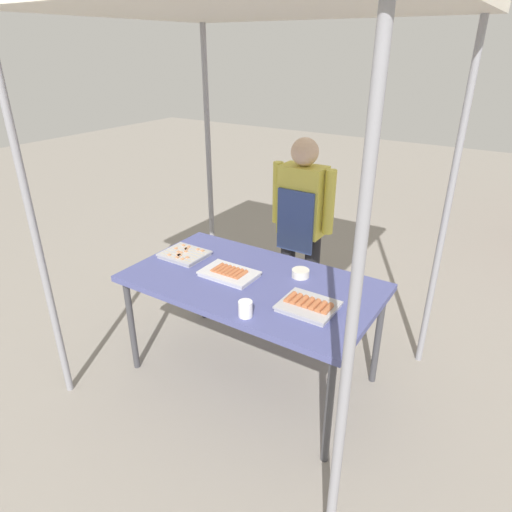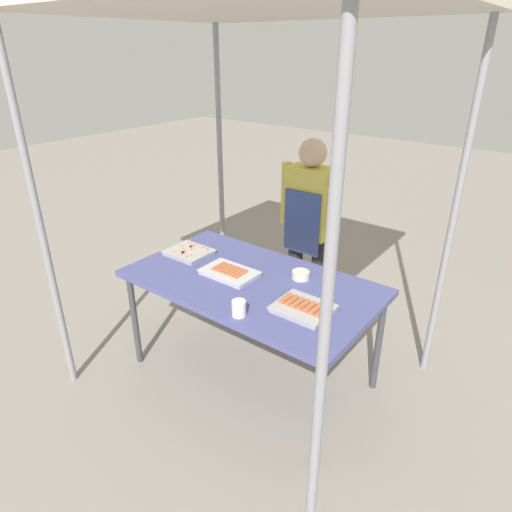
{
  "view_description": "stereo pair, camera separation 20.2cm",
  "coord_description": "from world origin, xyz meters",
  "views": [
    {
      "loc": [
        1.38,
        -2.09,
        2.11
      ],
      "look_at": [
        0.0,
        0.05,
        0.9
      ],
      "focal_mm": 31.33,
      "sensor_mm": 36.0,
      "label": 1
    },
    {
      "loc": [
        1.55,
        -1.98,
        2.11
      ],
      "look_at": [
        0.0,
        0.05,
        0.9
      ],
      "focal_mm": 31.33,
      "sensor_mm": 36.0,
      "label": 2
    }
  ],
  "objects": [
    {
      "name": "tray_pork_links",
      "position": [
        -0.15,
        -0.03,
        0.77
      ],
      "size": [
        0.36,
        0.23,
        0.05
      ],
      "color": "silver",
      "rests_on": "stall_table"
    },
    {
      "name": "stall_canopy",
      "position": [
        0.0,
        0.0,
        2.21
      ],
      "size": [
        2.1,
        1.8,
        2.32
      ],
      "color": "gray",
      "rests_on": "ground"
    },
    {
      "name": "drink_cup_near_edge",
      "position": [
        0.2,
        -0.37,
        0.8
      ],
      "size": [
        0.08,
        0.08,
        0.09
      ],
      "primitive_type": "cylinder",
      "color": "white",
      "rests_on": "stall_table"
    },
    {
      "name": "ground_plane",
      "position": [
        0.0,
        0.0,
        0.0
      ],
      "size": [
        18.0,
        18.0,
        0.0
      ],
      "primitive_type": "plane",
      "color": "gray"
    },
    {
      "name": "stall_table",
      "position": [
        0.0,
        0.0,
        0.7
      ],
      "size": [
        1.6,
        0.9,
        0.75
      ],
      "color": "#4C518C",
      "rests_on": "ground"
    },
    {
      "name": "condiment_bowl",
      "position": [
        0.24,
        0.21,
        0.78
      ],
      "size": [
        0.11,
        0.11,
        0.05
      ],
      "primitive_type": "cylinder",
      "color": "silver",
      "rests_on": "stall_table"
    },
    {
      "name": "tray_meat_skewers",
      "position": [
        -0.59,
        0.03,
        0.77
      ],
      "size": [
        0.3,
        0.26,
        0.04
      ],
      "color": "#ADADB2",
      "rests_on": "stall_table"
    },
    {
      "name": "tray_grilled_sausages",
      "position": [
        0.46,
        -0.11,
        0.77
      ],
      "size": [
        0.31,
        0.27,
        0.06
      ],
      "color": "#ADADB2",
      "rests_on": "stall_table"
    },
    {
      "name": "vendor_woman",
      "position": [
        -0.08,
        0.83,
        0.89
      ],
      "size": [
        0.52,
        0.22,
        1.51
      ],
      "rotation": [
        0.0,
        0.0,
        3.14
      ],
      "color": "black",
      "rests_on": "ground"
    }
  ]
}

